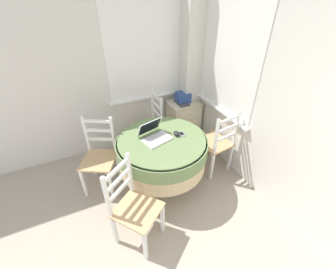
{
  "coord_description": "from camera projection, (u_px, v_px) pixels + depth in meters",
  "views": [
    {
      "loc": [
        0.37,
        -0.12,
        2.29
      ],
      "look_at": [
        1.35,
        1.98,
        0.67
      ],
      "focal_mm": 24.0,
      "sensor_mm": 36.0,
      "label": 1
    }
  ],
  "objects": [
    {
      "name": "dining_chair_left_flank",
      "position": [
        100.0,
        157.0,
        2.81
      ],
      "size": [
        0.54,
        0.55,
        0.96
      ],
      "color": "tan",
      "rests_on": "ground_plane"
    },
    {
      "name": "dining_chair_near_back_window",
      "position": [
        149.0,
        125.0,
        3.41
      ],
      "size": [
        0.42,
        0.4,
        0.96
      ],
      "color": "tan",
      "rests_on": "ground_plane"
    },
    {
      "name": "storage_box",
      "position": [
        183.0,
        97.0,
        3.56
      ],
      "size": [
        0.2,
        0.19,
        0.16
      ],
      "color": "#2D4C93",
      "rests_on": "corner_cabinet"
    },
    {
      "name": "corner_room_shell",
      "position": [
        169.0,
        93.0,
        2.4
      ],
      "size": [
        4.51,
        4.82,
        2.55
      ],
      "color": "silver",
      "rests_on": "ground_plane"
    },
    {
      "name": "cell_phone",
      "position": [
        182.0,
        134.0,
        2.7
      ],
      "size": [
        0.07,
        0.11,
        0.01
      ],
      "color": "#B2B7BC",
      "rests_on": "round_dining_table"
    },
    {
      "name": "book_on_cabinet",
      "position": [
        182.0,
        103.0,
        3.55
      ],
      "size": [
        0.15,
        0.26,
        0.02
      ],
      "color": "#3F3F44",
      "rests_on": "corner_cabinet"
    },
    {
      "name": "corner_cabinet",
      "position": [
        183.0,
        120.0,
        3.79
      ],
      "size": [
        0.5,
        0.42,
        0.66
      ],
      "color": "beige",
      "rests_on": "ground_plane"
    },
    {
      "name": "round_dining_table",
      "position": [
        162.0,
        151.0,
        2.72
      ],
      "size": [
        1.09,
        1.09,
        0.75
      ],
      "color": "#4C3D2D",
      "rests_on": "ground_plane"
    },
    {
      "name": "laptop",
      "position": [
        155.0,
        135.0,
        2.61
      ],
      "size": [
        0.39,
        0.37,
        0.21
      ],
      "color": "white",
      "rests_on": "round_dining_table"
    },
    {
      "name": "dining_chair_near_right_window",
      "position": [
        216.0,
        143.0,
        3.04
      ],
      "size": [
        0.45,
        0.47,
        0.96
      ],
      "color": "tan",
      "rests_on": "ground_plane"
    },
    {
      "name": "dining_chair_camera_near",
      "position": [
        133.0,
        207.0,
        2.19
      ],
      "size": [
        0.56,
        0.57,
        0.96
      ],
      "color": "tan",
      "rests_on": "ground_plane"
    },
    {
      "name": "computer_mouse",
      "position": [
        177.0,
        134.0,
        2.67
      ],
      "size": [
        0.06,
        0.1,
        0.05
      ],
      "color": "black",
      "rests_on": "round_dining_table"
    }
  ]
}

